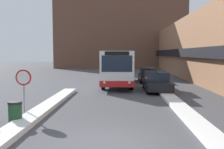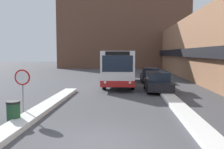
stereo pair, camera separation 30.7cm
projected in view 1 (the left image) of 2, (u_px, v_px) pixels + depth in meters
ground_plane at (108, 144)px, 8.23m from camera, size 160.00×160.00×0.00m
building_row_right at (198, 49)px, 31.41m from camera, size 5.50×60.00×7.13m
building_backdrop_far at (120, 27)px, 51.55m from camera, size 26.00×8.00×16.96m
snow_bank_left at (38, 113)px, 12.07m from camera, size 0.90×15.07×0.23m
snow_bank_right at (192, 118)px, 11.13m from camera, size 0.90×13.90×0.19m
city_bus at (118, 66)px, 23.71m from camera, size 2.61×10.86×3.17m
parked_car_front at (156, 81)px, 19.85m from camera, size 1.91×4.85×1.52m
parked_car_middle at (148, 75)px, 26.40m from camera, size 1.88×4.73×1.46m
stop_sign at (24, 82)px, 11.89m from camera, size 0.76×0.08×2.23m
trash_bin at (15, 112)px, 10.63m from camera, size 0.59×0.59×0.95m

